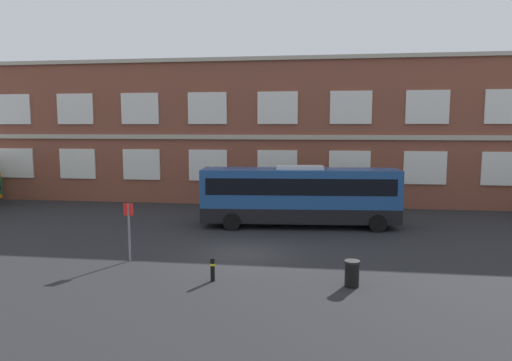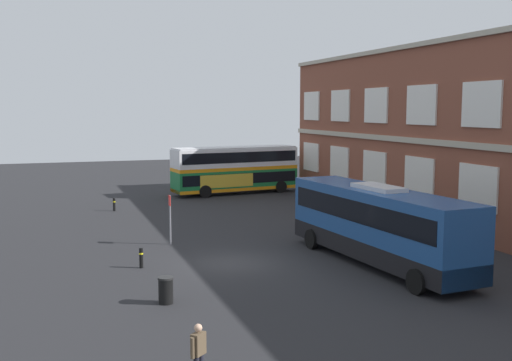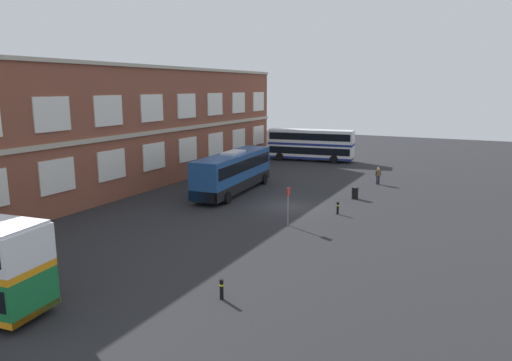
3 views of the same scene
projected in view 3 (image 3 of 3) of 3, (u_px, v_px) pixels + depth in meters
name	position (u px, v px, depth m)	size (l,w,h in m)	color
ground_plane	(267.00, 204.00, 38.69)	(120.00, 120.00, 0.00)	#232326
brick_terminal_building	(119.00, 128.00, 44.98)	(49.61, 8.19, 11.48)	brown
double_decker_middle	(311.00, 144.00, 61.05)	(3.94, 11.24, 4.07)	silver
touring_coach	(233.00, 172.00, 42.52)	(12.17, 3.67, 3.80)	navy
waiting_passenger	(378.00, 175.00, 46.32)	(0.49, 0.56, 1.70)	black
bus_stand_flag	(288.00, 203.00, 32.33)	(0.44, 0.10, 2.70)	slate
station_litter_bin	(355.00, 193.00, 40.36)	(0.60, 0.60, 1.03)	black
safety_bollard_west	(338.00, 208.00, 35.48)	(0.19, 0.19, 0.95)	black
safety_bollard_east	(222.00, 289.00, 21.22)	(0.19, 0.19, 0.95)	black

